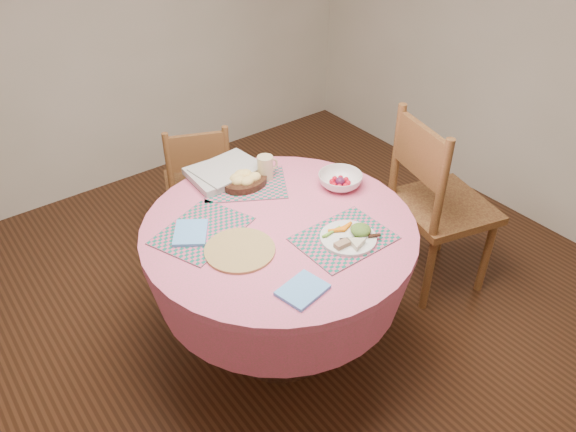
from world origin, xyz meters
The scene contains 16 objects.
ground centered at (0.00, 0.00, 0.00)m, with size 4.00×4.00×0.00m, color #331C0F.
room_envelope centered at (0.00, 0.00, 1.71)m, with size 4.01×4.01×2.71m.
dining_table centered at (0.00, 0.00, 0.56)m, with size 1.24×1.24×0.75m.
chair_right centered at (0.95, -0.12, 0.55)m, with size 0.58×0.59×1.06m.
chair_back centered at (0.11, 0.96, 0.45)m, with size 0.51×0.50×0.86m.
placemat_front centered at (0.16, -0.25, 0.75)m, with size 0.40×0.30×0.01m, color #116554.
placemat_left centered at (-0.30, 0.17, 0.75)m, with size 0.40×0.30×0.01m, color #116554.
placemat_back centered at (0.07, 0.37, 0.75)m, with size 0.40×0.30×0.01m, color #116554.
wicker_trivet centered at (-0.24, -0.05, 0.76)m, with size 0.30×0.30×0.01m, color olive.
napkin_near centered at (-0.18, -0.40, 0.76)m, with size 0.18×0.14×0.01m, color #62ABFD.
napkin_far centered at (-0.35, 0.18, 0.76)m, with size 0.18×0.14×0.01m, color #62ABFD.
dinner_plate centered at (0.18, -0.27, 0.77)m, with size 0.24×0.24×0.05m.
bread_bowl centered at (0.06, 0.36, 0.79)m, with size 0.23×0.23×0.08m.
latte_mug centered at (0.18, 0.36, 0.82)m, with size 0.12×0.08×0.12m.
fruit_bowl centered at (0.43, 0.08, 0.78)m, with size 0.25×0.25×0.07m.
newspaper_stack centered at (0.03, 0.50, 0.78)m, with size 0.37×0.29×0.04m.
Camera 1 is at (-1.18, -1.62, 2.25)m, focal length 35.00 mm.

